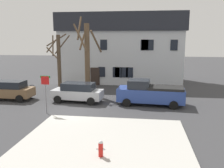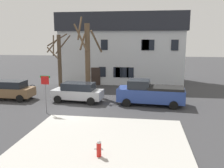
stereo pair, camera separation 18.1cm
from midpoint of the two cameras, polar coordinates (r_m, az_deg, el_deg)
ground_plane at (r=19.03m, az=-9.40°, el=-6.30°), size 120.00×120.00×0.00m
sidewalk_slab at (r=12.92m, az=-2.49°, el=-14.29°), size 8.97×8.63×0.12m
building_main at (r=31.43m, az=2.05°, el=8.58°), size 15.48×6.72×8.55m
tree_bare_near at (r=25.57m, az=-12.75°, el=5.47°), size 2.50×2.70×6.06m
tree_bare_mid at (r=23.89m, az=-6.18°, el=6.54°), size 2.66×2.13×7.66m
car_brown_wagon at (r=23.93m, az=-23.25°, el=-1.30°), size 4.28×2.05×1.74m
car_silver_wagon at (r=21.46m, az=-8.34°, el=-1.87°), size 4.54×2.26×1.70m
pickup_truck_blue at (r=20.54m, az=8.74°, el=-2.09°), size 5.68×2.61×2.10m
fire_hydrant at (r=11.54m, az=-3.14°, el=-14.92°), size 0.42×0.22×0.79m
street_sign_pole at (r=18.36m, az=-15.72°, el=-0.77°), size 0.76×0.07×2.85m
bicycle_leaning at (r=27.07m, az=-19.66°, el=-0.91°), size 1.73×0.40×1.03m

